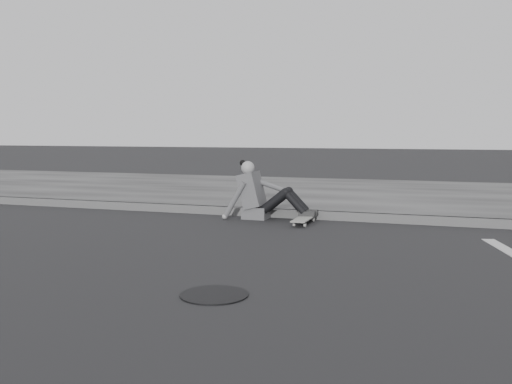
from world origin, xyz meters
TOP-DOWN VIEW (x-y plane):
  - ground at (0.00, 0.00)m, footprint 80.00×80.00m
  - curb at (0.00, 2.58)m, footprint 24.00×0.16m
  - sidewalk at (0.00, 5.60)m, footprint 24.00×6.00m
  - manhole at (1.15, -1.61)m, footprint 0.54×0.54m
  - skateboard at (0.97, 2.09)m, footprint 0.20×0.78m
  - seated_woman at (0.24, 2.33)m, footprint 1.38×0.46m

SIDE VIEW (x-z plane):
  - ground at x=0.00m, z-range 0.00..0.00m
  - manhole at x=1.15m, z-range 0.00..0.01m
  - curb at x=0.00m, z-range 0.00..0.12m
  - sidewalk at x=0.00m, z-range 0.00..0.12m
  - skateboard at x=0.97m, z-range 0.03..0.12m
  - seated_woman at x=0.24m, z-range -0.08..0.80m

